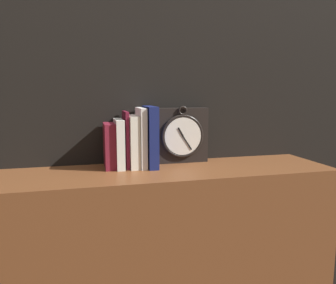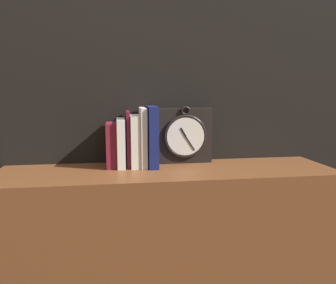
% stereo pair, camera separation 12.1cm
% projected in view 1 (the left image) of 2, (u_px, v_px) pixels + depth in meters
% --- Properties ---
extents(wall_back, '(6.00, 0.05, 2.60)m').
position_uv_depth(wall_back, '(156.00, 22.00, 1.33)').
color(wall_back, black).
rests_on(wall_back, ground_plane).
extents(bookshelf, '(1.26, 0.33, 0.73)m').
position_uv_depth(bookshelf, '(168.00, 261.00, 1.28)').
color(bookshelf, brown).
rests_on(bookshelf, ground_plane).
extents(clock, '(0.22, 0.07, 0.23)m').
position_uv_depth(clock, '(181.00, 135.00, 1.35)').
color(clock, black).
rests_on(clock, bookshelf).
extents(book_slot0_maroon, '(0.04, 0.13, 0.17)m').
position_uv_depth(book_slot0_maroon, '(110.00, 146.00, 1.25)').
color(book_slot0_maroon, maroon).
rests_on(book_slot0_maroon, bookshelf).
extents(book_slot1_white, '(0.03, 0.14, 0.19)m').
position_uv_depth(book_slot1_white, '(119.00, 144.00, 1.25)').
color(book_slot1_white, white).
rests_on(book_slot1_white, bookshelf).
extents(book_slot2_maroon, '(0.01, 0.12, 0.22)m').
position_uv_depth(book_slot2_maroon, '(126.00, 139.00, 1.27)').
color(book_slot2_maroon, maroon).
rests_on(book_slot2_maroon, bookshelf).
extents(book_slot3_white, '(0.04, 0.14, 0.20)m').
position_uv_depth(book_slot3_white, '(133.00, 141.00, 1.27)').
color(book_slot3_white, white).
rests_on(book_slot3_white, bookshelf).
extents(book_slot4_white, '(0.02, 0.15, 0.23)m').
position_uv_depth(book_slot4_white, '(141.00, 137.00, 1.27)').
color(book_slot4_white, white).
rests_on(book_slot4_white, bookshelf).
extents(book_slot5_navy, '(0.04, 0.16, 0.24)m').
position_uv_depth(book_slot5_navy, '(150.00, 137.00, 1.27)').
color(book_slot5_navy, navy).
rests_on(book_slot5_navy, bookshelf).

